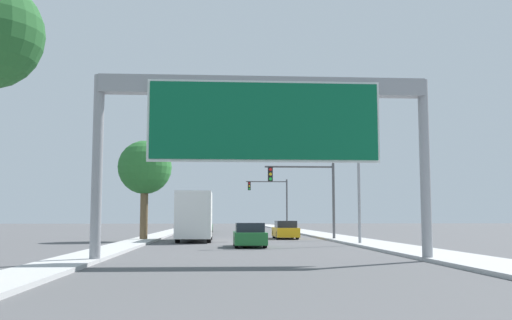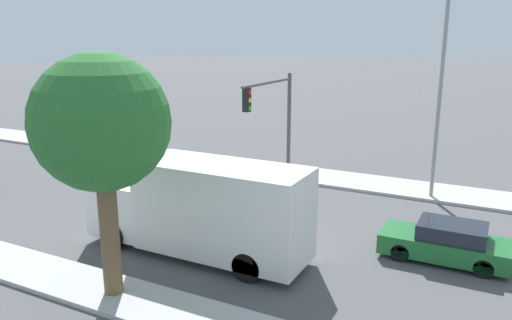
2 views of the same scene
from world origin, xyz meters
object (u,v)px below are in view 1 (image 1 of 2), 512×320
Objects in this scene: car_mid_center at (250,235)px; car_far_center at (285,230)px; car_far_right at (205,226)px; car_near_center at (202,228)px; traffic_light_mid_block at (274,196)px; palm_tree_background at (145,168)px; traffic_light_near_intersection at (310,187)px; street_lamp_right at (354,152)px; truck_box_primary at (195,217)px; sign_gantry at (264,116)px.

car_far_center is at bearing 74.15° from car_mid_center.
car_far_center reaches higher than car_far_right.
car_far_right is at bearing 90.00° from car_near_center.
car_near_center is at bearing -90.00° from car_far_right.
palm_tree_background is at bearing -112.06° from traffic_light_mid_block.
traffic_light_mid_block is 0.89× the size of palm_tree_background.
traffic_light_mid_block is at bearing 89.82° from traffic_light_near_intersection.
truck_box_primary is at bearing 148.04° from street_lamp_right.
palm_tree_background reaches higher than traffic_light_near_intersection.
car_near_center is at bearing 121.12° from traffic_light_near_intersection.
car_far_right is 0.44× the size of street_lamp_right.
car_far_center is at bearing -71.33° from car_far_right.
car_mid_center is 33.24m from car_far_right.
palm_tree_background reaches higher than truck_box_primary.
car_far_right is at bearing 109.40° from traffic_light_near_intersection.
car_mid_center is 0.98× the size of car_near_center.
car_far_center is at bearing 81.54° from sign_gantry.
traffic_light_near_intersection is (4.99, 8.95, 3.31)m from car_mid_center.
traffic_light_near_intersection is at bearing 76.10° from sign_gantry.
palm_tree_background is (-12.21, -0.35, 1.30)m from traffic_light_near_intersection.
palm_tree_background is at bearing 130.02° from car_mid_center.
palm_tree_background is (-3.72, -14.41, 4.63)m from car_near_center.
truck_box_primary is at bearing 114.27° from car_mid_center.
car_mid_center is 0.59× the size of palm_tree_background.
car_mid_center is at bearing 90.00° from sign_gantry.
street_lamp_right is at bearing -87.71° from traffic_light_mid_block.
traffic_light_near_intersection reaches higher than car_far_right.
car_far_center is 0.48× the size of street_lamp_right.
car_mid_center is 0.99× the size of car_far_right.
sign_gantry is at bearing -79.54° from truck_box_primary.
street_lamp_right reaches higher than car_far_center.
street_lamp_right reaches higher than sign_gantry.
palm_tree_background is at bearing -104.47° from car_near_center.
traffic_light_near_intersection is 0.89× the size of traffic_light_mid_block.
car_far_center is 12.36m from street_lamp_right.
car_near_center is 0.52× the size of truck_box_primary.
car_far_right is (-0.00, 10.04, 0.03)m from car_near_center.
car_mid_center is 12.82m from car_far_center.
sign_gantry reaches higher than traffic_light_near_intersection.
sign_gantry is at bearing -85.48° from car_far_right.
palm_tree_background is at bearing -178.34° from traffic_light_near_intersection.
car_mid_center is 0.75× the size of traffic_light_near_intersection.
truck_box_primary is at bearing 100.46° from sign_gantry.
street_lamp_right is at bearing 12.64° from car_mid_center.
car_mid_center is at bearing -97.43° from traffic_light_mid_block.
car_far_right is (-3.50, 44.25, -5.02)m from sign_gantry.
car_mid_center is at bearing -119.13° from traffic_light_near_intersection.
palm_tree_background is at bearing 152.69° from street_lamp_right.
truck_box_primary is 1.45× the size of traffic_light_near_intersection.
street_lamp_right is at bearing -72.30° from car_far_right.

